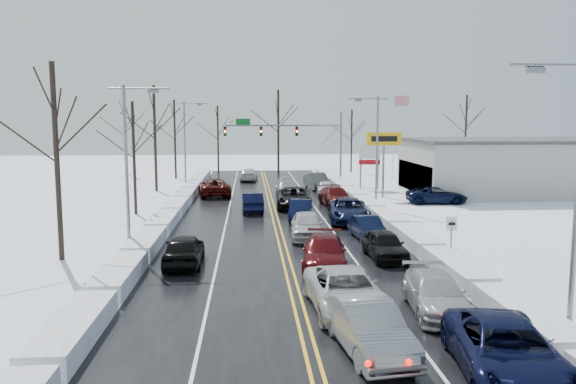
{
  "coord_description": "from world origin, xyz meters",
  "views": [
    {
      "loc": [
        -1.85,
        -34.86,
        7.16
      ],
      "look_at": [
        0.64,
        1.0,
        2.5
      ],
      "focal_mm": 35.0,
      "sensor_mm": 36.0,
      "label": 1
    }
  ],
  "objects": [
    {
      "name": "ground",
      "position": [
        0.0,
        0.0,
        0.0
      ],
      "size": [
        160.0,
        160.0,
        0.0
      ],
      "primitive_type": "plane",
      "color": "white",
      "rests_on": "ground"
    },
    {
      "name": "road_surface",
      "position": [
        0.0,
        2.0,
        0.01
      ],
      "size": [
        14.0,
        84.0,
        0.01
      ],
      "primitive_type": "cube",
      "color": "black",
      "rests_on": "ground"
    },
    {
      "name": "snow_bank_left",
      "position": [
        -7.6,
        2.0,
        0.0
      ],
      "size": [
        1.5,
        72.0,
        0.79
      ],
      "primitive_type": "cube",
      "color": "white",
      "rests_on": "ground"
    },
    {
      "name": "snow_bank_right",
      "position": [
        7.6,
        2.0,
        0.0
      ],
      "size": [
        1.5,
        72.0,
        0.79
      ],
      "primitive_type": "cube",
      "color": "white",
      "rests_on": "ground"
    },
    {
      "name": "traffic_signal_mast",
      "position": [
        3.45,
        27.99,
        5.48
      ],
      "size": [
        13.28,
        0.39,
        8.0
      ],
      "color": "slate",
      "rests_on": "ground"
    },
    {
      "name": "tires_plus_sign",
      "position": [
        10.5,
        15.99,
        4.99
      ],
      "size": [
        3.2,
        0.34,
        6.0
      ],
      "color": "slate",
      "rests_on": "ground"
    },
    {
      "name": "used_vehicles_sign",
      "position": [
        10.5,
        22.0,
        3.32
      ],
      "size": [
        2.2,
        0.22,
        4.65
      ],
      "color": "slate",
      "rests_on": "ground"
    },
    {
      "name": "speed_limit_sign",
      "position": [
        8.2,
        -8.0,
        1.63
      ],
      "size": [
        0.55,
        0.09,
        2.35
      ],
      "color": "slate",
      "rests_on": "ground"
    },
    {
      "name": "flagpole",
      "position": [
        15.17,
        30.0,
        5.93
      ],
      "size": [
        1.87,
        1.2,
        10.0
      ],
      "color": "silver",
      "rests_on": "ground"
    },
    {
      "name": "dealership_building",
      "position": [
        23.98,
        18.0,
        2.66
      ],
      "size": [
        20.4,
        12.4,
        5.3
      ],
      "color": "#A4A49F",
      "rests_on": "ground"
    },
    {
      "name": "streetlight_se",
      "position": [
        8.3,
        -18.0,
        5.31
      ],
      "size": [
        3.2,
        0.25,
        9.0
      ],
      "color": "slate",
      "rests_on": "ground"
    },
    {
      "name": "streetlight_ne",
      "position": [
        8.3,
        10.0,
        5.31
      ],
      "size": [
        3.2,
        0.25,
        9.0
      ],
      "color": "slate",
      "rests_on": "ground"
    },
    {
      "name": "streetlight_sw",
      "position": [
        -8.3,
        -4.0,
        5.31
      ],
      "size": [
        3.2,
        0.25,
        9.0
      ],
      "color": "slate",
      "rests_on": "ground"
    },
    {
      "name": "streetlight_nw",
      "position": [
        -8.3,
        24.0,
        5.31
      ],
      "size": [
        3.2,
        0.25,
        9.0
      ],
      "color": "slate",
      "rests_on": "ground"
    },
    {
      "name": "tree_left_b",
      "position": [
        -11.5,
        -6.0,
        6.99
      ],
      "size": [
        4.0,
        4.0,
        10.0
      ],
      "color": "#2D231C",
      "rests_on": "ground"
    },
    {
      "name": "tree_left_c",
      "position": [
        -10.5,
        8.0,
        5.94
      ],
      "size": [
        3.4,
        3.4,
        8.5
      ],
      "color": "#2D231C",
      "rests_on": "ground"
    },
    {
      "name": "tree_left_d",
      "position": [
        -11.2,
        22.0,
        7.33
      ],
      "size": [
        4.2,
        4.2,
        10.5
      ],
      "color": "#2D231C",
      "rests_on": "ground"
    },
    {
      "name": "tree_left_e",
      "position": [
        -10.8,
        34.0,
        6.64
      ],
      "size": [
        3.8,
        3.8,
        9.5
      ],
      "color": "#2D231C",
      "rests_on": "ground"
    },
    {
      "name": "tree_far_a",
      "position": [
        -18.0,
        40.0,
        6.99
      ],
      "size": [
        4.0,
        4.0,
        10.0
      ],
      "color": "#2D231C",
      "rests_on": "ground"
    },
    {
      "name": "tree_far_b",
      "position": [
        -6.0,
        41.0,
        6.29
      ],
      "size": [
        3.6,
        3.6,
        9.0
      ],
      "color": "#2D231C",
      "rests_on": "ground"
    },
    {
      "name": "tree_far_c",
      "position": [
        2.0,
        39.0,
        7.68
      ],
      "size": [
        4.4,
        4.4,
        11.0
      ],
      "color": "#2D231C",
      "rests_on": "ground"
    },
    {
      "name": "tree_far_d",
      "position": [
        12.0,
        40.5,
        5.94
      ],
      "size": [
        3.4,
        3.4,
        8.5
      ],
      "color": "#2D231C",
      "rests_on": "ground"
    },
    {
      "name": "tree_far_e",
      "position": [
        28.0,
        41.0,
        7.33
      ],
      "size": [
        4.2,
        4.2,
        10.5
      ],
      "color": "#2D231C",
      "rests_on": "ground"
    },
    {
      "name": "queued_car_1",
      "position": [
        1.79,
        -18.45,
        0.0
      ],
      "size": [
        2.3,
        4.98,
        1.58
      ],
      "primitive_type": "imported",
      "rotation": [
        0.0,
        0.0,
        0.13
      ],
      "color": "gray",
      "rests_on": "ground"
    },
    {
      "name": "queued_car_2",
      "position": [
        1.72,
        -14.75,
        0.0
      ],
      "size": [
        2.86,
        5.71,
        1.55
      ],
      "primitive_type": "imported",
      "rotation": [
        0.0,
        0.0,
        0.05
      ],
      "color": "silver",
      "rests_on": "ground"
    },
    {
      "name": "queued_car_3",
      "position": [
        1.75,
        -8.44,
        0.0
      ],
      "size": [
        2.76,
        5.41,
        1.5
      ],
      "primitive_type": "imported",
      "rotation": [
        0.0,
        0.0,
        -0.13
      ],
      "color": "#4E0A0E",
      "rests_on": "ground"
    },
    {
      "name": "queued_car_4",
      "position": [
        1.59,
        -1.6,
        0.0
      ],
      "size": [
        2.21,
        4.84,
        1.61
      ],
      "primitive_type": "imported",
      "rotation": [
        0.0,
        0.0,
        -0.07
      ],
      "color": "silver",
      "rests_on": "ground"
    },
    {
      "name": "queued_car_5",
      "position": [
        1.79,
        4.6,
        0.0
      ],
      "size": [
        2.05,
        4.54,
        1.44
      ],
      "primitive_type": "imported",
      "rotation": [
        0.0,
        0.0,
        -0.12
      ],
      "color": "black",
      "rests_on": "ground"
    },
    {
      "name": "queued_car_6",
      "position": [
        1.76,
        10.29,
        0.0
      ],
      "size": [
        3.03,
        6.09,
        1.66
      ],
      "primitive_type": "imported",
      "rotation": [
        0.0,
        0.0,
        -0.05
      ],
      "color": "black",
      "rests_on": "ground"
    },
    {
      "name": "queued_car_7",
      "position": [
        1.69,
        17.49,
        0.0
      ],
      "size": [
        2.13,
        4.93,
        1.41
      ],
      "primitive_type": "imported",
      "rotation": [
        0.0,
        0.0,
        0.03
      ],
      "color": "#95989C",
      "rests_on": "ground"
    },
    {
      "name": "queued_car_8",
      "position": [
        1.86,
        22.7,
        0.0
      ],
      "size": [
        1.69,
        3.98,
        1.34
      ],
      "primitive_type": "imported",
      "rotation": [
        0.0,
        0.0,
        0.03
      ],
      "color": "#999BA0",
      "rests_on": "ground"
    },
    {
      "name": "queued_car_10",
      "position": [
        5.23,
        -20.5,
        0.0
      ],
      "size": [
        3.39,
        6.05,
        1.6
      ],
      "primitive_type": "imported",
      "rotation": [
        0.0,
        0.0,
        -0.13
      ],
      "color": "black",
      "rests_on": "ground"
    },
    {
      "name": "queued_car_11",
      "position": [
        5.06,
        -15.04,
        0.0
      ],
      "size": [
        2.4,
        5.01,
        1.41
      ],
      "primitive_type": "imported",
      "rotation": [
        0.0,
        0.0,
        -0.09
      ],
      "color": "#A7AAAF",
      "rests_on": "ground"
    },
    {
      "name": "queued_car_12",
      "position": [
        5.1,
        -6.92,
        0.0
      ],
      "size": [
        1.87,
        4.35,
        1.46
      ],
      "primitive_type": "imported",
      "rotation": [
        0.0,
        0.0,
        0.03
      ],
      "color": "black",
      "rests_on": "ground"
    },
    {
      "name": "queued_car_13",
      "position": [
        5.21,
        -2.11,
        0.0
      ],
      "size": [
        1.78,
        4.25,
        1.36
      ],
      "primitive_type": "imported",
      "rotation": [
        0.0,
        0.0,
        0.08
      ],
      "color": "black",
      "rests_on": "ground"
    },
    {
      "name": "queued_car_14",
      "position": [
        5.11,
        3.62,
        0.0
      ],
      "size": [
        3.25,
        6.07,
        1.62
      ],
      "primitive_type": "imported",
      "rotation": [
        0.0,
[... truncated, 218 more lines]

